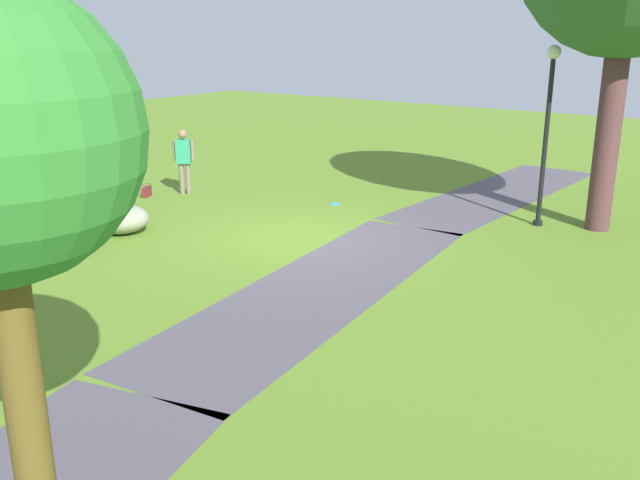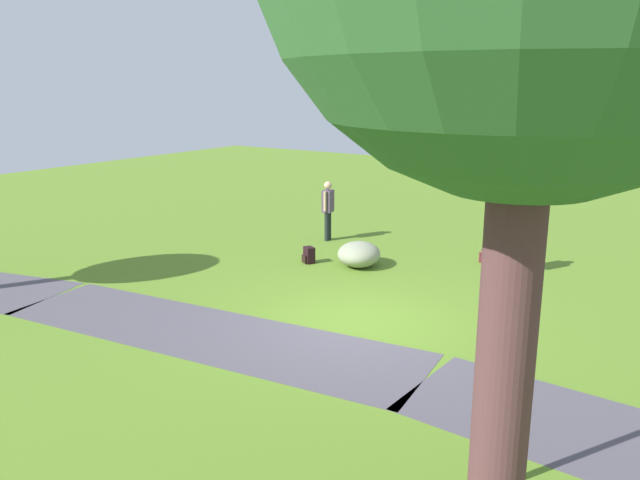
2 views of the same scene
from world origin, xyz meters
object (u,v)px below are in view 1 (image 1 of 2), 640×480
(backpack_by_boulder, at_px, (86,241))
(frisbee_on_grass, at_px, (335,204))
(lawn_boulder, at_px, (120,219))
(lamp_post, at_px, (548,117))
(handbag_on_grass, at_px, (147,191))
(woman_with_handbag, at_px, (184,157))

(backpack_by_boulder, xyz_separation_m, frisbee_on_grass, (-5.64, 1.75, -0.18))
(lawn_boulder, relative_size, backpack_by_boulder, 3.79)
(frisbee_on_grass, bearing_deg, lawn_boulder, -26.17)
(lamp_post, xyz_separation_m, backpack_by_boulder, (6.68, -6.25, -2.07))
(lawn_boulder, height_order, frisbee_on_grass, lawn_boulder)
(lamp_post, distance_m, handbag_on_grass, 9.50)
(lamp_post, relative_size, handbag_on_grass, 10.39)
(lawn_boulder, distance_m, backpack_by_boulder, 1.24)
(woman_with_handbag, bearing_deg, backpack_by_boulder, 23.76)
(lamp_post, xyz_separation_m, frisbee_on_grass, (1.05, -4.50, -2.26))
(lamp_post, height_order, woman_with_handbag, lamp_post)
(lawn_boulder, bearing_deg, backpack_by_boulder, 21.68)
(lawn_boulder, distance_m, frisbee_on_grass, 5.01)
(lamp_post, relative_size, frisbee_on_grass, 15.09)
(lamp_post, xyz_separation_m, handbag_on_grass, (3.11, -8.72, -2.12))
(lawn_boulder, distance_m, handbag_on_grass, 3.16)
(woman_with_handbag, bearing_deg, handbag_on_grass, -35.49)
(lamp_post, bearing_deg, backpack_by_boulder, -43.06)
(woman_with_handbag, distance_m, frisbee_on_grass, 3.99)
(lawn_boulder, height_order, woman_with_handbag, woman_with_handbag)
(lamp_post, relative_size, woman_with_handbag, 2.29)
(woman_with_handbag, distance_m, backpack_by_boulder, 4.81)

